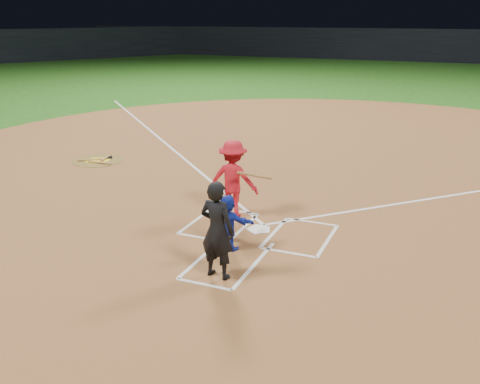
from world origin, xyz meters
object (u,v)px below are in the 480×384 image
at_px(on_deck_circle, 98,161).
at_px(umpire, 217,230).
at_px(catcher, 227,222).
at_px(home_plate, 259,229).
at_px(batter_at_plate, 233,179).

height_order(on_deck_circle, umpire, umpire).
bearing_deg(on_deck_circle, catcher, -34.64).
relative_size(catcher, umpire, 0.64).
bearing_deg(home_plate, batter_at_plate, -32.94).
relative_size(home_plate, on_deck_circle, 0.35).
xyz_separation_m(home_plate, catcher, (-0.24, -1.22, 0.58)).
distance_m(umpire, batter_at_plate, 3.14).
height_order(home_plate, umpire, umpire).
bearing_deg(catcher, batter_at_plate, -65.06).
height_order(on_deck_circle, catcher, catcher).
distance_m(home_plate, catcher, 1.37).
bearing_deg(batter_at_plate, on_deck_circle, 154.63).
bearing_deg(catcher, on_deck_circle, -29.56).
xyz_separation_m(on_deck_circle, batter_at_plate, (6.20, -2.94, 0.93)).
height_order(home_plate, on_deck_circle, home_plate).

